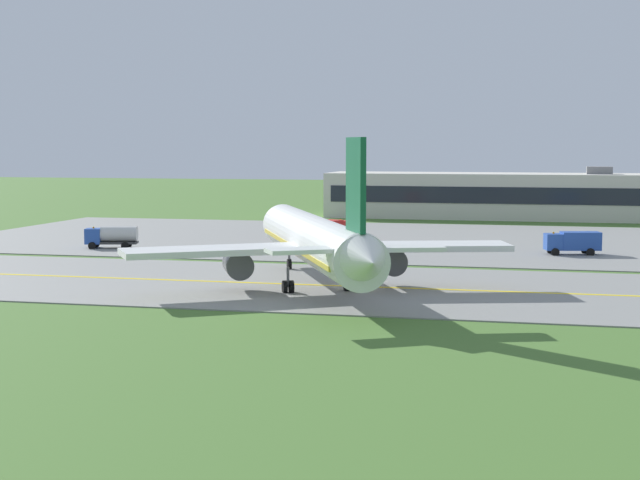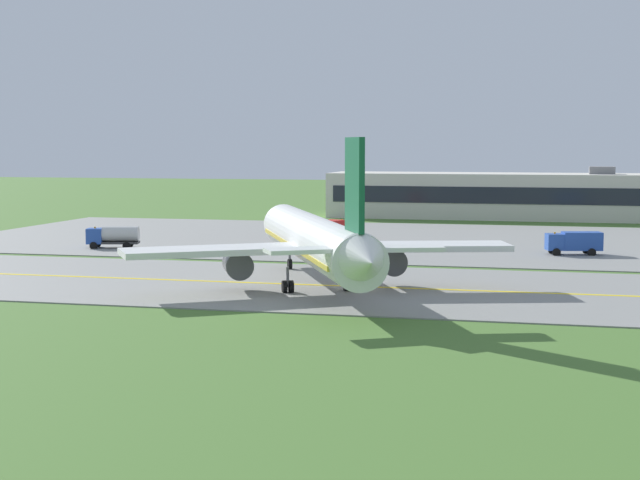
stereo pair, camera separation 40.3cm
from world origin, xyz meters
TOP-DOWN VIEW (x-y plane):
  - ground_plane at (0.00, 0.00)m, footprint 500.00×500.00m
  - taxiway_strip at (0.00, 0.00)m, footprint 240.00×28.00m
  - apron_pad at (10.00, 42.00)m, footprint 140.00×52.00m
  - taxiway_centreline at (0.00, 0.00)m, footprint 220.00×0.60m
  - airplane_lead at (-3.26, -2.25)m, footprint 30.90×37.36m
  - service_truck_baggage at (-11.56, 39.89)m, footprint 3.94×6.34m
  - service_truck_fuel at (-34.43, 24.03)m, footprint 6.33×3.55m
  - service_truck_catering at (18.15, 29.70)m, footprint 6.31×3.44m
  - terminal_building at (10.27, 83.38)m, footprint 63.43×12.62m

SIDE VIEW (x-z plane):
  - ground_plane at x=0.00m, z-range 0.00..0.00m
  - taxiway_strip at x=0.00m, z-range 0.00..0.10m
  - apron_pad at x=10.00m, z-range 0.00..0.10m
  - taxiway_centreline at x=0.00m, z-range 0.10..0.11m
  - service_truck_baggage at x=-11.56m, z-range 0.23..2.83m
  - service_truck_catering at x=18.15m, z-range 0.23..2.83m
  - service_truck_fuel at x=-34.43m, z-range 0.21..2.86m
  - terminal_building at x=10.27m, z-range -0.59..8.08m
  - airplane_lead at x=-3.26m, z-range -2.22..10.48m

